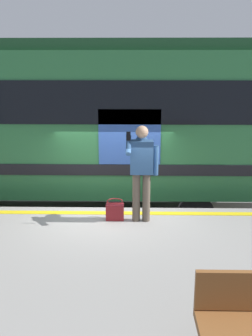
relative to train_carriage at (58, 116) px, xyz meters
The scene contains 8 objects.
ground_plane 3.75m from the train_carriage, 122.86° to the left, with size 24.82×24.82×0.00m, color #4C4742.
platform 5.29m from the train_carriage, 107.18° to the left, with size 16.55×4.84×1.11m, color gray.
safety_line 3.28m from the train_carriage, 119.64° to the left, with size 16.22×0.16×0.01m, color yellow.
track_rail_near 3.03m from the train_carriage, 153.64° to the left, with size 21.51×0.08×0.16m, color slate.
track_rail_far 3.03m from the train_carriage, 153.27° to the right, with size 21.51×0.08×0.16m, color slate.
train_carriage is the anchor object (origin of this frame).
passenger 3.53m from the train_carriage, 124.95° to the left, with size 0.57×0.55×1.75m.
handbag 3.49m from the train_carriage, 118.27° to the left, with size 0.32×0.30×0.36m.
Camera 1 is at (-0.42, 7.21, 3.88)m, focal length 41.27 mm.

